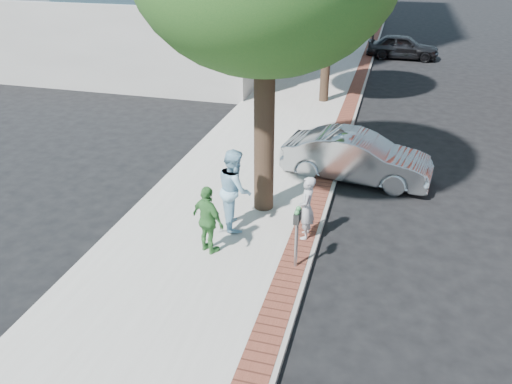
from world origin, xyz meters
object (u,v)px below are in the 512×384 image
(parking_meter, at_px, (297,226))
(person_officer, at_px, (235,189))
(sedan_silver, at_px, (357,157))
(person_gray, at_px, (307,208))
(person_green, at_px, (208,220))
(bg_car, at_px, (403,47))

(parking_meter, xyz_separation_m, person_officer, (-1.82, 1.34, -0.03))
(parking_meter, bearing_deg, sedan_silver, 80.91)
(person_gray, distance_m, person_green, 2.36)
(person_green, xyz_separation_m, sedan_silver, (2.87, 5.12, -0.26))
(bg_car, bearing_deg, person_green, 171.63)
(parking_meter, height_order, bg_car, parking_meter)
(person_green, distance_m, sedan_silver, 5.88)
(parking_meter, xyz_separation_m, sedan_silver, (0.83, 5.18, -0.48))
(parking_meter, bearing_deg, person_officer, 143.66)
(person_gray, distance_m, person_officer, 1.82)
(person_officer, bearing_deg, person_green, 144.80)
(parking_meter, xyz_separation_m, person_green, (-2.04, 0.06, -0.22))
(bg_car, bearing_deg, parking_meter, 176.69)
(person_gray, bearing_deg, parking_meter, -4.02)
(person_officer, height_order, sedan_silver, person_officer)
(person_gray, height_order, person_green, person_green)
(person_officer, height_order, bg_car, person_officer)
(person_gray, xyz_separation_m, bg_car, (1.94, 21.58, -0.24))
(person_gray, xyz_separation_m, person_green, (-2.03, -1.21, 0.03))
(bg_car, bearing_deg, sedan_silver, 177.95)
(person_gray, relative_size, bg_car, 0.38)
(parking_meter, distance_m, bg_car, 22.93)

